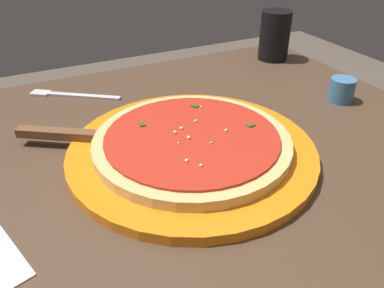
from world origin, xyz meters
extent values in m
cube|color=black|center=(-0.41, -0.28, 0.36)|extent=(0.06, 0.06, 0.71)
cube|color=#473323|center=(0.00, 0.00, 0.73)|extent=(0.96, 0.71, 0.03)
cylinder|color=orange|center=(-0.01, 0.05, 0.75)|extent=(0.38, 0.38, 0.02)
cylinder|color=#DBB26B|center=(-0.01, 0.05, 0.77)|extent=(0.30, 0.30, 0.02)
cylinder|color=red|center=(-0.01, 0.05, 0.78)|extent=(0.26, 0.26, 0.00)
sphere|color=#EFEACC|center=(-0.01, 0.06, 0.78)|extent=(0.01, 0.01, 0.01)
sphere|color=#EFEACC|center=(-0.03, 0.08, 0.78)|extent=(0.00, 0.00, 0.00)
sphere|color=#EFEACC|center=(0.02, 0.11, 0.78)|extent=(0.01, 0.01, 0.01)
sphere|color=#EFEACC|center=(0.01, 0.13, 0.78)|extent=(0.00, 0.00, 0.00)
sphere|color=#EFEACC|center=(-0.07, -0.03, 0.78)|extent=(0.00, 0.00, 0.00)
sphere|color=#EFEACC|center=(0.01, 0.06, 0.78)|extent=(0.00, 0.00, 0.00)
sphere|color=#EFEACC|center=(-0.01, 0.03, 0.78)|extent=(0.01, 0.01, 0.01)
sphere|color=#EFEACC|center=(-0.07, 0.06, 0.78)|extent=(0.00, 0.00, 0.00)
sphere|color=#EFEACC|center=(0.01, 0.03, 0.78)|extent=(0.00, 0.00, 0.00)
sphere|color=#EFEACC|center=(-0.04, 0.02, 0.78)|extent=(0.01, 0.01, 0.01)
cube|color=#23561E|center=(-0.11, 0.07, 0.78)|extent=(0.01, 0.01, 0.00)
cube|color=#23561E|center=(-0.06, -0.03, 0.78)|extent=(0.01, 0.01, 0.00)
cube|color=#23561E|center=(0.04, -0.01, 0.78)|extent=(0.01, 0.01, 0.00)
cube|color=silver|center=(0.07, -0.01, 0.76)|extent=(0.11, 0.11, 0.00)
cube|color=brown|center=(0.16, -0.07, 0.77)|extent=(0.12, 0.09, 0.01)
cylinder|color=black|center=(-0.39, -0.25, 0.80)|extent=(0.07, 0.07, 0.12)
cylinder|color=teal|center=(-0.36, 0.01, 0.77)|extent=(0.05, 0.05, 0.05)
cube|color=silver|center=(0.09, -0.23, 0.75)|extent=(0.13, 0.10, 0.00)
cube|color=silver|center=(0.16, -0.29, 0.75)|extent=(0.04, 0.04, 0.00)
camera|label=1|loc=(0.20, 0.49, 1.07)|focal=35.59mm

